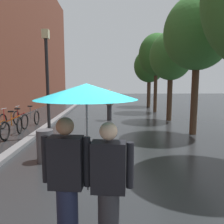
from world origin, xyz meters
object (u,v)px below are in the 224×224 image
(street_tree_1, at_px, (198,33))
(street_tree_4, at_px, (149,66))
(street_tree_3, at_px, (156,55))
(litter_bin, at_px, (45,146))
(parked_bicycle_4, at_px, (14,121))
(street_tree_2, at_px, (171,56))
(parked_bicycle_5, at_px, (27,117))
(couple_under_umbrella, at_px, (87,141))
(pedestrian_walking_midground, at_px, (109,105))
(street_lamp_post, at_px, (47,75))
(parked_bicycle_3, at_px, (7,125))

(street_tree_1, relative_size, street_tree_4, 1.09)
(street_tree_3, height_order, litter_bin, street_tree_3)
(street_tree_4, xyz_separation_m, parked_bicycle_4, (-7.97, -9.43, -3.15))
(street_tree_2, bearing_deg, street_tree_3, 89.90)
(street_tree_2, xyz_separation_m, parked_bicycle_5, (-7.50, -1.06, -3.11))
(couple_under_umbrella, bearing_deg, pedestrian_walking_midground, 87.58)
(parked_bicycle_5, distance_m, pedestrian_walking_midground, 4.36)
(street_tree_3, relative_size, parked_bicycle_4, 4.85)
(street_tree_3, relative_size, street_lamp_post, 1.37)
(street_tree_1, xyz_separation_m, street_tree_3, (-0.03, 6.84, 0.03))
(parked_bicycle_4, distance_m, couple_under_umbrella, 8.42)
(parked_bicycle_3, distance_m, parked_bicycle_4, 0.99)
(street_tree_2, distance_m, parked_bicycle_3, 8.75)
(couple_under_umbrella, height_order, pedestrian_walking_midground, couple_under_umbrella)
(street_tree_2, distance_m, parked_bicycle_5, 8.19)
(street_lamp_post, bearing_deg, street_tree_1, 3.20)
(street_tree_4, relative_size, street_lamp_post, 1.24)
(pedestrian_walking_midground, bearing_deg, parked_bicycle_5, -164.30)
(street_tree_4, distance_m, parked_bicycle_5, 11.84)
(parked_bicycle_3, distance_m, parked_bicycle_5, 2.05)
(street_tree_3, height_order, parked_bicycle_5, street_tree_3)
(street_tree_4, relative_size, litter_bin, 5.87)
(couple_under_umbrella, xyz_separation_m, street_lamp_post, (-1.97, 5.86, 0.95))
(street_tree_2, xyz_separation_m, parked_bicycle_3, (-7.57, -3.11, -3.11))
(street_tree_4, bearing_deg, street_lamp_post, -118.70)
(street_tree_2, bearing_deg, pedestrian_walking_midground, 178.05)
(parked_bicycle_5, bearing_deg, parked_bicycle_3, -92.07)
(parked_bicycle_5, bearing_deg, pedestrian_walking_midground, 15.70)
(parked_bicycle_4, xyz_separation_m, parked_bicycle_5, (0.20, 1.06, 0.00))
(couple_under_umbrella, distance_m, pedestrian_walking_midground, 9.62)
(parked_bicycle_4, xyz_separation_m, couple_under_umbrella, (3.96, -7.36, 1.03))
(couple_under_umbrella, height_order, street_lamp_post, street_lamp_post)
(couple_under_umbrella, bearing_deg, street_lamp_post, 108.62)
(parked_bicycle_4, height_order, parked_bicycle_5, same)
(litter_bin, bearing_deg, pedestrian_walking_midground, 74.25)
(street_tree_2, distance_m, street_tree_3, 3.58)
(street_tree_4, xyz_separation_m, litter_bin, (-5.41, -13.59, -3.10))
(parked_bicycle_5, relative_size, street_lamp_post, 0.27)
(parked_bicycle_3, xyz_separation_m, litter_bin, (2.44, -3.18, 0.05))
(litter_bin, xyz_separation_m, pedestrian_walking_midground, (1.80, 6.40, 0.46))
(pedestrian_walking_midground, bearing_deg, street_tree_2, -1.95)
(street_tree_2, distance_m, couple_under_umbrella, 10.40)
(street_tree_1, distance_m, street_tree_3, 6.84)
(parked_bicycle_4, bearing_deg, street_tree_4, 49.80)
(street_tree_3, xyz_separation_m, street_lamp_post, (-5.72, -7.16, -1.64))
(street_tree_3, xyz_separation_m, street_tree_4, (0.27, 3.76, -0.48))
(parked_bicycle_3, relative_size, parked_bicycle_5, 1.04)
(street_tree_3, bearing_deg, couple_under_umbrella, -106.03)
(pedestrian_walking_midground, bearing_deg, street_tree_3, 45.77)
(street_tree_3, height_order, parked_bicycle_4, street_tree_3)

